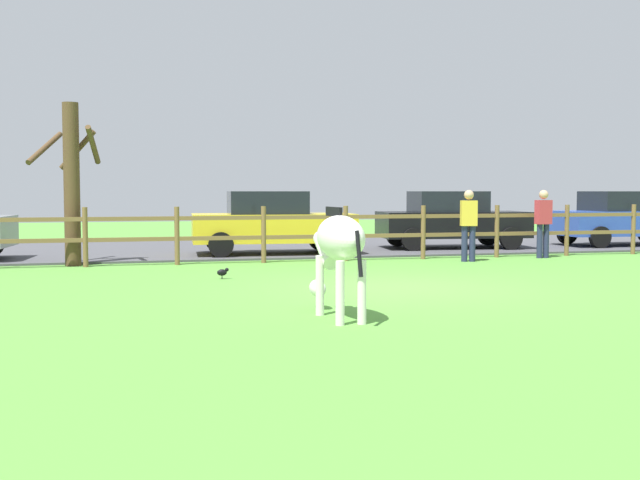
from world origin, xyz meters
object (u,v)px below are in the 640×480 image
parked_car_blue (624,218)px  parked_car_yellow (272,222)px  zebra (338,246)px  crow_on_grass (223,272)px  visitor_left_of_tree (469,222)px  parked_car_black (451,219)px  visitor_right_of_tree (543,221)px  bare_tree (72,180)px

parked_car_blue → parked_car_yellow: 10.47m
zebra → parked_car_yellow: parked_car_yellow is taller
crow_on_grass → visitor_left_of_tree: visitor_left_of_tree is taller
parked_car_black → crow_on_grass: bearing=-141.7°
visitor_left_of_tree → parked_car_blue: bearing=26.3°
crow_on_grass → visitor_right_of_tree: bearing=17.4°
parked_car_yellow → visitor_left_of_tree: 4.89m
zebra → visitor_right_of_tree: 10.31m
zebra → crow_on_grass: bearing=99.8°
crow_on_grass → parked_car_blue: (12.33, 5.28, 0.72)m
zebra → visitor_left_of_tree: size_ratio=1.18×
bare_tree → parked_car_black: bearing=12.5°
bare_tree → visitor_right_of_tree: (10.88, -0.83, -0.94)m
parked_car_yellow → parked_car_black: same height
visitor_left_of_tree → zebra: bearing=-126.4°
crow_on_grass → parked_car_black: bearing=38.3°
crow_on_grass → parked_car_yellow: (1.87, 4.85, 0.72)m
bare_tree → visitor_right_of_tree: size_ratio=2.14×
bare_tree → visitor_right_of_tree: bare_tree is taller
bare_tree → visitor_right_of_tree: 10.95m
parked_car_blue → visitor_right_of_tree: (-4.25, -2.75, 0.06)m
bare_tree → parked_car_black: 10.13m
parked_car_yellow → visitor_left_of_tree: (4.05, -2.74, 0.06)m
zebra → visitor_left_of_tree: (5.09, 6.91, -0.02)m
parked_car_black → visitor_right_of_tree: size_ratio=2.54×
zebra → parked_car_blue: (11.50, 10.08, -0.08)m
visitor_left_of_tree → visitor_right_of_tree: size_ratio=1.00×
bare_tree → parked_car_yellow: (4.67, 1.49, -1.00)m
parked_car_blue → parked_car_black: size_ratio=0.97×
parked_car_black → bare_tree: bearing=-167.5°
crow_on_grass → visitor_right_of_tree: (8.08, 2.53, 0.78)m
zebra → visitor_left_of_tree: 8.58m
crow_on_grass → parked_car_yellow: size_ratio=0.05×
parked_car_black → visitor_right_of_tree: bearing=-70.9°
zebra → parked_car_black: size_ratio=0.47×
parked_car_blue → visitor_left_of_tree: visitor_left_of_tree is taller
parked_car_yellow → visitor_left_of_tree: visitor_left_of_tree is taller
bare_tree → parked_car_blue: bare_tree is taller
visitor_left_of_tree → visitor_right_of_tree: (2.16, 0.42, 0.00)m
parked_car_blue → zebra: bearing=-138.8°
parked_car_blue → visitor_left_of_tree: size_ratio=2.47×
zebra → visitor_right_of_tree: bearing=45.3°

